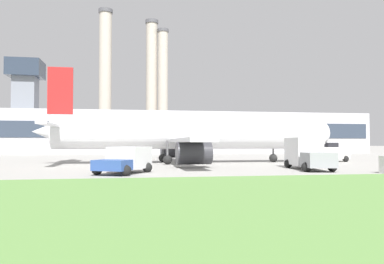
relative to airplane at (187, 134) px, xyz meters
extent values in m
plane|color=#999691|center=(-1.05, 1.69, -3.05)|extent=(400.00, 400.00, 0.00)
cube|color=#B2B2B7|center=(-1.05, 38.32, 1.07)|extent=(89.66, 12.50, 8.24)
cube|color=#2D3847|center=(-1.05, 32.02, 1.48)|extent=(87.87, 0.16, 2.97)
cube|color=slate|center=(-25.51, 38.32, 4.33)|extent=(4.12, 4.12, 14.77)
cube|color=#283342|center=(-25.51, 38.32, 13.37)|extent=(6.18, 6.18, 3.30)
cylinder|color=#B2A899|center=(-12.19, 69.42, 16.41)|extent=(3.46, 3.46, 38.93)
cylinder|color=#4C4C51|center=(-12.19, 69.42, 36.40)|extent=(3.98, 3.98, 1.04)
cylinder|color=#B2A899|center=(0.94, 70.11, 15.38)|extent=(3.25, 3.25, 36.87)
cylinder|color=#4C4C51|center=(0.94, 70.11, 34.30)|extent=(3.74, 3.74, 0.98)
cylinder|color=#B2A899|center=(4.08, 68.74, 14.01)|extent=(2.84, 2.84, 34.14)
cylinder|color=#4C4C51|center=(4.08, 68.74, 31.51)|extent=(3.27, 3.27, 0.85)
cylinder|color=silver|center=(0.43, 0.00, 0.11)|extent=(27.58, 3.42, 3.42)
sphere|color=silver|center=(14.22, 0.00, 0.11)|extent=(3.25, 3.25, 3.25)
cone|color=silver|center=(-13.36, 0.00, 0.11)|extent=(3.76, 3.25, 3.25)
cube|color=#B21E1E|center=(-12.64, 0.00, 4.14)|extent=(2.40, 0.24, 4.64)
cube|color=silver|center=(-12.82, -3.74, 0.63)|extent=(0.91, 7.49, 0.20)
cube|color=silver|center=(-12.82, 3.74, 0.63)|extent=(0.91, 7.49, 0.20)
cube|color=silver|center=(-0.95, -6.92, -0.74)|extent=(2.02, 12.48, 0.36)
cube|color=silver|center=(-0.95, 6.92, -0.74)|extent=(2.02, 12.48, 0.36)
cylinder|color=#333338|center=(-0.65, -7.33, -1.84)|extent=(2.91, 1.89, 1.89)
cylinder|color=#333338|center=(-0.65, 7.33, -1.84)|extent=(2.91, 1.89, 1.89)
cylinder|color=#59595B|center=(9.39, 0.00, -1.68)|extent=(0.20, 0.20, 1.87)
sphere|color=black|center=(9.39, 0.00, -2.61)|extent=(0.89, 0.89, 0.89)
cylinder|color=#59595B|center=(-2.33, -2.31, -1.68)|extent=(0.20, 0.20, 1.87)
sphere|color=black|center=(-2.33, -2.31, -2.61)|extent=(0.89, 0.89, 0.89)
cylinder|color=#59595B|center=(-2.33, 2.31, -1.68)|extent=(0.20, 0.20, 1.87)
sphere|color=black|center=(-2.33, 2.31, -2.61)|extent=(0.89, 0.89, 0.89)
cube|color=white|center=(15.81, -0.22, -2.09)|extent=(4.53, 2.83, 1.29)
cube|color=black|center=(15.81, -0.22, -1.20)|extent=(1.74, 1.64, 0.50)
sphere|color=black|center=(17.45, -0.76, -2.70)|extent=(0.70, 0.70, 0.70)
sphere|color=black|center=(17.02, 1.00, -2.70)|extent=(0.70, 0.70, 0.70)
sphere|color=black|center=(14.59, -1.45, -2.70)|extent=(0.70, 0.70, 0.70)
sphere|color=black|center=(14.17, 0.32, -2.70)|extent=(0.70, 0.70, 0.70)
cube|color=gray|center=(7.44, -13.19, -2.21)|extent=(2.30, 2.49, 1.06)
cube|color=silver|center=(7.91, -9.88, -1.64)|extent=(2.52, 4.07, 2.19)
sphere|color=black|center=(6.47, -13.21, -2.70)|extent=(0.70, 0.70, 0.70)
sphere|color=black|center=(8.35, -13.48, -2.70)|extent=(0.70, 0.70, 0.70)
sphere|color=black|center=(7.11, -8.80, -2.70)|extent=(0.70, 0.70, 0.70)
sphere|color=black|center=(8.99, -9.07, -2.70)|extent=(0.70, 0.70, 0.70)
cube|color=#2D4C93|center=(-7.13, -13.80, -2.40)|extent=(2.67, 2.42, 0.68)
cube|color=silver|center=(-6.00, -11.76, -1.99)|extent=(3.21, 3.39, 1.49)
sphere|color=black|center=(-8.09, -13.39, -2.70)|extent=(0.70, 0.70, 0.70)
sphere|color=black|center=(-6.27, -14.40, -2.70)|extent=(0.70, 0.70, 0.70)
sphere|color=black|center=(-6.60, -10.67, -2.70)|extent=(0.70, 0.70, 0.70)
sphere|color=black|center=(-4.77, -11.68, -2.70)|extent=(0.70, 0.70, 0.70)
camera|label=1|loc=(-6.24, -38.22, -0.98)|focal=35.00mm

